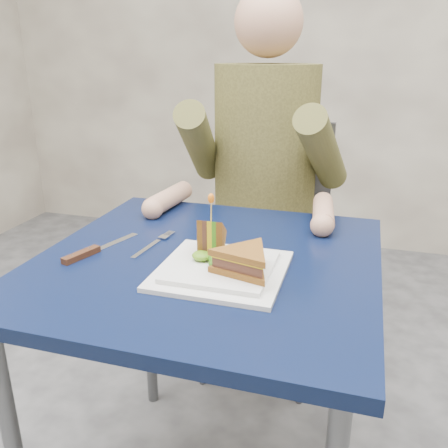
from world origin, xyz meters
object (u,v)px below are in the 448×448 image
(diner, at_px, (265,134))
(sandwich_flat, at_px, (245,261))
(plate, at_px, (222,269))
(sandwich_upright, at_px, (211,239))
(table, at_px, (208,289))
(chair, at_px, (268,230))
(fork, at_px, (153,245))
(knife, at_px, (88,252))

(diner, height_order, sandwich_flat, diner)
(plate, height_order, sandwich_upright, sandwich_upright)
(table, xyz_separation_m, chair, (0.00, 0.70, -0.11))
(sandwich_upright, distance_m, fork, 0.18)
(table, relative_size, plate, 2.88)
(sandwich_upright, bearing_deg, chair, 91.36)
(sandwich_flat, bearing_deg, fork, 155.12)
(sandwich_upright, relative_size, knife, 0.55)
(diner, relative_size, plate, 2.87)
(plate, xyz_separation_m, knife, (-0.32, 0.00, -0.00))
(diner, bearing_deg, plate, -85.29)
(diner, distance_m, knife, 0.73)
(plate, height_order, knife, plate)
(sandwich_flat, xyz_separation_m, fork, (-0.26, 0.12, -0.04))
(plate, relative_size, fork, 1.45)
(plate, bearing_deg, diner, 94.71)
(plate, distance_m, sandwich_flat, 0.07)
(sandwich_flat, bearing_deg, chair, 97.84)
(knife, bearing_deg, chair, 70.89)
(knife, bearing_deg, diner, 67.89)
(sandwich_flat, distance_m, fork, 0.29)
(table, relative_size, diner, 1.01)
(plate, bearing_deg, sandwich_upright, 129.27)
(fork, xyz_separation_m, knife, (-0.12, -0.09, 0.00))
(table, distance_m, chair, 0.71)
(table, bearing_deg, plate, -51.21)
(knife, bearing_deg, sandwich_flat, -4.22)
(chair, relative_size, sandwich_upright, 7.73)
(sandwich_upright, relative_size, fork, 0.67)
(diner, xyz_separation_m, plate, (0.05, -0.65, -0.18))
(table, xyz_separation_m, knife, (-0.26, -0.06, 0.09))
(diner, distance_m, sandwich_upright, 0.62)
(sandwich_upright, xyz_separation_m, knife, (-0.28, -0.04, -0.05))
(fork, bearing_deg, diner, 75.31)
(knife, bearing_deg, fork, 37.73)
(chair, bearing_deg, sandwich_upright, -88.64)
(table, relative_size, sandwich_flat, 4.23)
(sandwich_flat, bearing_deg, sandwich_upright, 142.67)
(sandwich_flat, relative_size, knife, 0.82)
(table, xyz_separation_m, sandwich_upright, (0.02, -0.02, 0.13))
(diner, distance_m, plate, 0.68)
(table, height_order, sandwich_upright, sandwich_upright)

